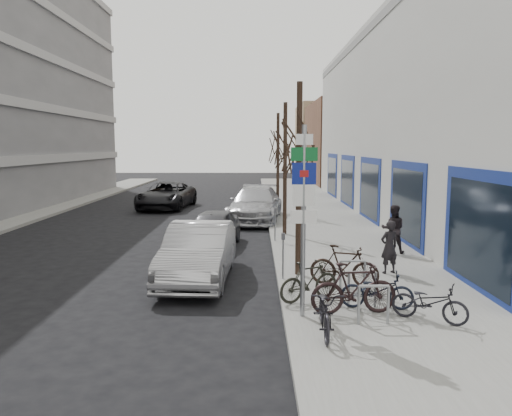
{
  "coord_description": "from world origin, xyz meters",
  "views": [
    {
      "loc": [
        1.4,
        -10.31,
        3.77
      ],
      "look_at": [
        1.41,
        3.85,
        2.0
      ],
      "focal_mm": 35.0,
      "sensor_mm": 36.0,
      "label": 1
    }
  ],
  "objects_px": {
    "tree_mid": "(285,137)",
    "bike_far_inner": "(344,265)",
    "meter_back": "(271,204)",
    "meter_mid": "(275,221)",
    "pedestrian_far": "(393,229)",
    "highway_sign_pole": "(304,209)",
    "bike_far_curb": "(430,299)",
    "bike_rack": "(362,285)",
    "parked_car_back": "(256,204)",
    "tree_near": "(299,134)",
    "meter_front": "(283,251)",
    "bike_near_left": "(325,307)",
    "lane_car": "(167,195)",
    "bike_mid_curb": "(377,287)",
    "parked_car_mid": "(213,229)",
    "bike_near_right": "(354,288)",
    "tree_far": "(278,139)",
    "parked_car_front": "(199,253)",
    "bike_mid_inner": "(309,280)",
    "pedestrian_near": "(389,247)"
  },
  "relations": [
    {
      "from": "tree_mid",
      "to": "bike_far_inner",
      "type": "height_order",
      "value": "tree_mid"
    },
    {
      "from": "meter_back",
      "to": "meter_mid",
      "type": "bearing_deg",
      "value": -90.0
    },
    {
      "from": "tree_mid",
      "to": "pedestrian_far",
      "type": "distance_m",
      "value": 5.92
    },
    {
      "from": "highway_sign_pole",
      "to": "bike_far_curb",
      "type": "xyz_separation_m",
      "value": [
        2.6,
        -0.32,
        -1.83
      ]
    },
    {
      "from": "bike_rack",
      "to": "bike_far_inner",
      "type": "xyz_separation_m",
      "value": [
        -0.11,
        1.67,
        0.04
      ]
    },
    {
      "from": "meter_mid",
      "to": "parked_car_back",
      "type": "distance_m",
      "value": 6.06
    },
    {
      "from": "meter_mid",
      "to": "bike_far_inner",
      "type": "xyz_separation_m",
      "value": [
        1.54,
        -6.23,
        -0.22
      ]
    },
    {
      "from": "tree_near",
      "to": "tree_mid",
      "type": "distance_m",
      "value": 6.5
    },
    {
      "from": "meter_front",
      "to": "meter_back",
      "type": "bearing_deg",
      "value": 90.0
    },
    {
      "from": "highway_sign_pole",
      "to": "tree_mid",
      "type": "distance_m",
      "value": 10.15
    },
    {
      "from": "bike_near_left",
      "to": "lane_car",
      "type": "height_order",
      "value": "lane_car"
    },
    {
      "from": "highway_sign_pole",
      "to": "bike_far_curb",
      "type": "relative_size",
      "value": 2.7
    },
    {
      "from": "bike_mid_curb",
      "to": "parked_car_mid",
      "type": "relative_size",
      "value": 0.39
    },
    {
      "from": "bike_near_right",
      "to": "pedestrian_far",
      "type": "height_order",
      "value": "pedestrian_far"
    },
    {
      "from": "meter_mid",
      "to": "meter_front",
      "type": "bearing_deg",
      "value": -90.0
    },
    {
      "from": "bike_rack",
      "to": "bike_far_inner",
      "type": "relative_size",
      "value": 1.25
    },
    {
      "from": "tree_far",
      "to": "parked_car_front",
      "type": "height_order",
      "value": "tree_far"
    },
    {
      "from": "meter_mid",
      "to": "bike_mid_curb",
      "type": "height_order",
      "value": "meter_mid"
    },
    {
      "from": "parked_car_front",
      "to": "meter_front",
      "type": "bearing_deg",
      "value": -6.95
    },
    {
      "from": "bike_near_right",
      "to": "parked_car_front",
      "type": "relative_size",
      "value": 0.4
    },
    {
      "from": "meter_mid",
      "to": "bike_far_inner",
      "type": "bearing_deg",
      "value": -76.13
    },
    {
      "from": "tree_mid",
      "to": "meter_mid",
      "type": "bearing_deg",
      "value": -106.7
    },
    {
      "from": "bike_far_curb",
      "to": "bike_near_left",
      "type": "bearing_deg",
      "value": 137.52
    },
    {
      "from": "tree_mid",
      "to": "tree_far",
      "type": "xyz_separation_m",
      "value": [
        0.0,
        6.5,
        0.0
      ]
    },
    {
      "from": "tree_far",
      "to": "parked_car_back",
      "type": "relative_size",
      "value": 0.93
    },
    {
      "from": "parked_car_front",
      "to": "parked_car_back",
      "type": "relative_size",
      "value": 0.82
    },
    {
      "from": "bike_mid_inner",
      "to": "parked_car_front",
      "type": "xyz_separation_m",
      "value": [
        -2.85,
        2.33,
        0.16
      ]
    },
    {
      "from": "meter_back",
      "to": "bike_far_curb",
      "type": "distance_m",
      "value": 14.62
    },
    {
      "from": "highway_sign_pole",
      "to": "meter_front",
      "type": "xyz_separation_m",
      "value": [
        -0.25,
        3.01,
        -1.54
      ]
    },
    {
      "from": "meter_back",
      "to": "bike_near_left",
      "type": "bearing_deg",
      "value": -87.75
    },
    {
      "from": "meter_back",
      "to": "bike_mid_inner",
      "type": "xyz_separation_m",
      "value": [
        0.5,
        -12.94,
        -0.27
      ]
    },
    {
      "from": "meter_mid",
      "to": "parked_car_front",
      "type": "relative_size",
      "value": 0.26
    },
    {
      "from": "meter_back",
      "to": "meter_front",
      "type": "bearing_deg",
      "value": -90.0
    },
    {
      "from": "highway_sign_pole",
      "to": "parked_car_front",
      "type": "height_order",
      "value": "highway_sign_pole"
    },
    {
      "from": "meter_front",
      "to": "parked_car_mid",
      "type": "relative_size",
      "value": 0.31
    },
    {
      "from": "bike_far_curb",
      "to": "tree_mid",
      "type": "bearing_deg",
      "value": 44.15
    },
    {
      "from": "meter_mid",
      "to": "bike_near_left",
      "type": "distance_m",
      "value": 9.52
    },
    {
      "from": "tree_far",
      "to": "lane_car",
      "type": "height_order",
      "value": "tree_far"
    },
    {
      "from": "parked_car_back",
      "to": "bike_mid_inner",
      "type": "bearing_deg",
      "value": -77.92
    },
    {
      "from": "parked_car_back",
      "to": "highway_sign_pole",
      "type": "bearing_deg",
      "value": -79.3
    },
    {
      "from": "tree_near",
      "to": "parked_car_front",
      "type": "xyz_separation_m",
      "value": [
        -2.8,
        -0.11,
        -3.3
      ]
    },
    {
      "from": "bike_far_inner",
      "to": "lane_car",
      "type": "height_order",
      "value": "lane_car"
    },
    {
      "from": "bike_mid_inner",
      "to": "lane_car",
      "type": "bearing_deg",
      "value": -9.13
    },
    {
      "from": "tree_far",
      "to": "meter_back",
      "type": "height_order",
      "value": "tree_far"
    },
    {
      "from": "tree_mid",
      "to": "parked_car_mid",
      "type": "distance_m",
      "value": 4.84
    },
    {
      "from": "meter_front",
      "to": "parked_car_back",
      "type": "height_order",
      "value": "parked_car_back"
    },
    {
      "from": "meter_front",
      "to": "meter_mid",
      "type": "height_order",
      "value": "same"
    },
    {
      "from": "bike_mid_curb",
      "to": "lane_car",
      "type": "height_order",
      "value": "lane_car"
    },
    {
      "from": "tree_far",
      "to": "bike_near_left",
      "type": "bearing_deg",
      "value": -89.54
    },
    {
      "from": "parked_car_back",
      "to": "pedestrian_near",
      "type": "distance_m",
      "value": 11.55
    }
  ]
}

